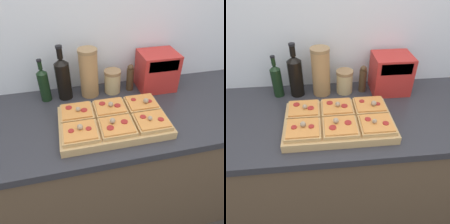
% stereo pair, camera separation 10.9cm
% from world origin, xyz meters
% --- Properties ---
extents(wall_back, '(6.00, 0.06, 2.50)m').
position_xyz_m(wall_back, '(0.00, 0.67, 1.25)').
color(wall_back, silver).
rests_on(wall_back, ground_plane).
extents(kitchen_counter, '(2.63, 0.67, 0.89)m').
position_xyz_m(kitchen_counter, '(0.00, 0.32, 0.45)').
color(kitchen_counter, brown).
rests_on(kitchen_counter, ground_plane).
extents(cutting_board, '(0.53, 0.32, 0.04)m').
position_xyz_m(cutting_board, '(-0.07, 0.22, 0.91)').
color(cutting_board, tan).
rests_on(cutting_board, kitchen_counter).
extents(pizza_slice_back_left, '(0.16, 0.14, 0.05)m').
position_xyz_m(pizza_slice_back_left, '(-0.24, 0.30, 0.95)').
color(pizza_slice_back_left, tan).
rests_on(pizza_slice_back_left, cutting_board).
extents(pizza_slice_back_center, '(0.16, 0.14, 0.05)m').
position_xyz_m(pizza_slice_back_center, '(-0.07, 0.30, 0.95)').
color(pizza_slice_back_center, tan).
rests_on(pizza_slice_back_center, cutting_board).
extents(pizza_slice_back_right, '(0.16, 0.14, 0.06)m').
position_xyz_m(pizza_slice_back_right, '(0.10, 0.30, 0.95)').
color(pizza_slice_back_right, tan).
rests_on(pizza_slice_back_right, cutting_board).
extents(pizza_slice_front_left, '(0.16, 0.14, 0.05)m').
position_xyz_m(pizza_slice_front_left, '(-0.24, 0.14, 0.95)').
color(pizza_slice_front_left, tan).
rests_on(pizza_slice_front_left, cutting_board).
extents(pizza_slice_front_center, '(0.16, 0.14, 0.05)m').
position_xyz_m(pizza_slice_front_center, '(-0.07, 0.14, 0.95)').
color(pizza_slice_front_center, tan).
rests_on(pizza_slice_front_center, cutting_board).
extents(pizza_slice_front_right, '(0.16, 0.14, 0.05)m').
position_xyz_m(pizza_slice_front_right, '(0.10, 0.14, 0.95)').
color(pizza_slice_front_right, tan).
rests_on(pizza_slice_front_right, cutting_board).
extents(olive_oil_bottle, '(0.06, 0.06, 0.25)m').
position_xyz_m(olive_oil_bottle, '(-0.40, 0.53, 1.00)').
color(olive_oil_bottle, black).
rests_on(olive_oil_bottle, kitchen_counter).
extents(wine_bottle, '(0.08, 0.08, 0.32)m').
position_xyz_m(wine_bottle, '(-0.29, 0.53, 1.02)').
color(wine_bottle, black).
rests_on(wine_bottle, kitchen_counter).
extents(grain_jar_tall, '(0.11, 0.11, 0.28)m').
position_xyz_m(grain_jar_tall, '(-0.14, 0.53, 1.04)').
color(grain_jar_tall, '#AD7F4C').
rests_on(grain_jar_tall, kitchen_counter).
extents(grain_jar_short, '(0.10, 0.10, 0.14)m').
position_xyz_m(grain_jar_short, '(-0.00, 0.53, 0.97)').
color(grain_jar_short, tan).
rests_on(grain_jar_short, kitchen_counter).
extents(pepper_mill, '(0.04, 0.04, 0.17)m').
position_xyz_m(pepper_mill, '(0.11, 0.53, 0.98)').
color(pepper_mill, '#47331E').
rests_on(pepper_mill, kitchen_counter).
extents(toaster_oven, '(0.25, 0.19, 0.23)m').
position_xyz_m(toaster_oven, '(0.28, 0.53, 1.01)').
color(toaster_oven, red).
rests_on(toaster_oven, kitchen_counter).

